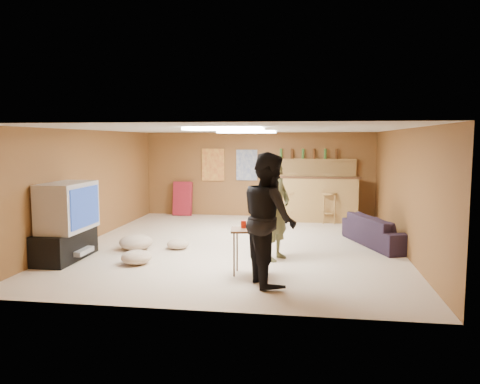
# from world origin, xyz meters

# --- Properties ---
(ground) EXTENTS (7.00, 7.00, 0.00)m
(ground) POSITION_xyz_m (0.00, 0.00, 0.00)
(ground) COLOR beige
(ground) RESTS_ON ground
(ceiling) EXTENTS (6.00, 7.00, 0.02)m
(ceiling) POSITION_xyz_m (0.00, 0.00, 2.20)
(ceiling) COLOR silver
(ceiling) RESTS_ON ground
(wall_back) EXTENTS (6.00, 0.02, 2.20)m
(wall_back) POSITION_xyz_m (0.00, 3.50, 1.10)
(wall_back) COLOR brown
(wall_back) RESTS_ON ground
(wall_front) EXTENTS (6.00, 0.02, 2.20)m
(wall_front) POSITION_xyz_m (0.00, -3.50, 1.10)
(wall_front) COLOR brown
(wall_front) RESTS_ON ground
(wall_left) EXTENTS (0.02, 7.00, 2.20)m
(wall_left) POSITION_xyz_m (-3.00, 0.00, 1.10)
(wall_left) COLOR brown
(wall_left) RESTS_ON ground
(wall_right) EXTENTS (0.02, 7.00, 2.20)m
(wall_right) POSITION_xyz_m (3.00, 0.00, 1.10)
(wall_right) COLOR brown
(wall_right) RESTS_ON ground
(tv_stand) EXTENTS (0.55, 1.30, 0.50)m
(tv_stand) POSITION_xyz_m (-2.72, -1.50, 0.25)
(tv_stand) COLOR black
(tv_stand) RESTS_ON ground
(dvd_box) EXTENTS (0.35, 0.50, 0.08)m
(dvd_box) POSITION_xyz_m (-2.50, -1.50, 0.15)
(dvd_box) COLOR #B2B2B7
(dvd_box) RESTS_ON tv_stand
(tv_body) EXTENTS (0.60, 1.10, 0.80)m
(tv_body) POSITION_xyz_m (-2.65, -1.50, 0.90)
(tv_body) COLOR #B2B2B7
(tv_body) RESTS_ON tv_stand
(tv_screen) EXTENTS (0.02, 0.95, 0.65)m
(tv_screen) POSITION_xyz_m (-2.34, -1.50, 0.90)
(tv_screen) COLOR navy
(tv_screen) RESTS_ON tv_body
(bar_counter) EXTENTS (2.00, 0.60, 1.10)m
(bar_counter) POSITION_xyz_m (1.50, 2.95, 0.55)
(bar_counter) COLOR olive
(bar_counter) RESTS_ON ground
(bar_lip) EXTENTS (2.10, 0.12, 0.05)m
(bar_lip) POSITION_xyz_m (1.50, 2.70, 1.10)
(bar_lip) COLOR #412514
(bar_lip) RESTS_ON bar_counter
(bar_shelf) EXTENTS (2.00, 0.18, 0.05)m
(bar_shelf) POSITION_xyz_m (1.50, 3.40, 1.50)
(bar_shelf) COLOR olive
(bar_shelf) RESTS_ON bar_backing
(bar_backing) EXTENTS (2.00, 0.14, 0.60)m
(bar_backing) POSITION_xyz_m (1.50, 3.42, 1.20)
(bar_backing) COLOR olive
(bar_backing) RESTS_ON bar_counter
(poster_left) EXTENTS (0.60, 0.03, 0.85)m
(poster_left) POSITION_xyz_m (-1.20, 3.46, 1.35)
(poster_left) COLOR #BF3F26
(poster_left) RESTS_ON wall_back
(poster_right) EXTENTS (0.55, 0.03, 0.80)m
(poster_right) POSITION_xyz_m (-0.30, 3.46, 1.35)
(poster_right) COLOR #334C99
(poster_right) RESTS_ON wall_back
(folding_chair_stack) EXTENTS (0.50, 0.26, 0.91)m
(folding_chair_stack) POSITION_xyz_m (-2.00, 3.30, 0.45)
(folding_chair_stack) COLOR maroon
(folding_chair_stack) RESTS_ON ground
(ceiling_panel_front) EXTENTS (1.20, 0.60, 0.04)m
(ceiling_panel_front) POSITION_xyz_m (0.00, -1.50, 2.17)
(ceiling_panel_front) COLOR white
(ceiling_panel_front) RESTS_ON ceiling
(ceiling_panel_back) EXTENTS (1.20, 0.60, 0.04)m
(ceiling_panel_back) POSITION_xyz_m (0.00, 1.20, 2.17)
(ceiling_panel_back) COLOR white
(ceiling_panel_back) RESTS_ON ceiling
(person_olive) EXTENTS (0.63, 0.74, 1.72)m
(person_olive) POSITION_xyz_m (0.78, -0.98, 0.86)
(person_olive) COLOR brown
(person_olive) RESTS_ON ground
(person_black) EXTENTS (0.99, 1.10, 1.84)m
(person_black) POSITION_xyz_m (0.78, -2.32, 0.92)
(person_black) COLOR black
(person_black) RESTS_ON ground
(sofa) EXTENTS (1.37, 2.06, 0.56)m
(sofa) POSITION_xyz_m (2.70, 0.38, 0.28)
(sofa) COLOR black
(sofa) RESTS_ON ground
(tray_table) EXTENTS (0.58, 0.49, 0.69)m
(tray_table) POSITION_xyz_m (0.45, -1.92, 0.34)
(tray_table) COLOR #412514
(tray_table) RESTS_ON ground
(cup_red_near) EXTENTS (0.10, 0.10, 0.11)m
(cup_red_near) POSITION_xyz_m (0.35, -1.85, 0.74)
(cup_red_near) COLOR red
(cup_red_near) RESTS_ON tray_table
(cup_red_far) EXTENTS (0.10, 0.10, 0.12)m
(cup_red_far) POSITION_xyz_m (0.50, -2.02, 0.75)
(cup_red_far) COLOR red
(cup_red_far) RESTS_ON tray_table
(cup_blue) EXTENTS (0.10, 0.10, 0.11)m
(cup_blue) POSITION_xyz_m (0.58, -1.85, 0.74)
(cup_blue) COLOR #152495
(cup_blue) RESTS_ON tray_table
(bar_stool_left) EXTENTS (0.42, 0.42, 1.21)m
(bar_stool_left) POSITION_xyz_m (0.88, 2.80, 0.61)
(bar_stool_left) COLOR olive
(bar_stool_left) RESTS_ON ground
(bar_stool_right) EXTENTS (0.36, 0.36, 1.09)m
(bar_stool_right) POSITION_xyz_m (1.81, 2.68, 0.54)
(bar_stool_right) COLOR olive
(bar_stool_right) RESTS_ON ground
(cushion_near_tv) EXTENTS (0.70, 0.70, 0.27)m
(cushion_near_tv) POSITION_xyz_m (-1.81, -0.64, 0.14)
(cushion_near_tv) COLOR tan
(cushion_near_tv) RESTS_ON ground
(cushion_mid) EXTENTS (0.53, 0.53, 0.18)m
(cushion_mid) POSITION_xyz_m (-1.06, -0.48, 0.09)
(cushion_mid) COLOR tan
(cushion_mid) RESTS_ON ground
(cushion_far) EXTENTS (0.65, 0.65, 0.22)m
(cushion_far) POSITION_xyz_m (-1.43, -1.61, 0.11)
(cushion_far) COLOR tan
(cushion_far) RESTS_ON ground
(bottle_row) EXTENTS (1.48, 0.08, 0.26)m
(bottle_row) POSITION_xyz_m (1.30, 3.38, 1.65)
(bottle_row) COLOR #3F7233
(bottle_row) RESTS_ON bar_shelf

